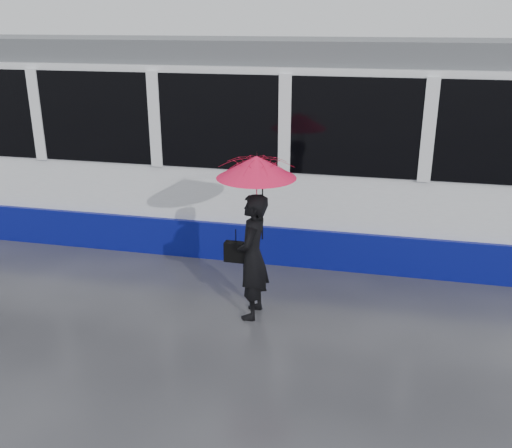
# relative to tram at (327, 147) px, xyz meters

# --- Properties ---
(ground) EXTENTS (90.00, 90.00, 0.00)m
(ground) POSITION_rel_tram_xyz_m (-0.77, -2.50, -1.64)
(ground) COLOR #2A2A2F
(ground) RESTS_ON ground
(rails) EXTENTS (34.00, 1.51, 0.02)m
(rails) POSITION_rel_tram_xyz_m (-0.77, -0.00, -1.63)
(rails) COLOR #3F3D38
(rails) RESTS_ON ground
(tram) EXTENTS (26.00, 2.56, 3.35)m
(tram) POSITION_rel_tram_xyz_m (0.00, 0.00, 0.00)
(tram) COLOR white
(tram) RESTS_ON ground
(woman) EXTENTS (0.40, 0.61, 1.65)m
(woman) POSITION_rel_tram_xyz_m (-0.59, -2.90, -0.82)
(woman) COLOR black
(woman) RESTS_ON ground
(umbrella) EXTENTS (0.98, 0.98, 1.11)m
(umbrella) POSITION_rel_tram_xyz_m (-0.54, -2.90, 0.17)
(umbrella) COLOR #FA1576
(umbrella) RESTS_ON ground
(handbag) EXTENTS (0.30, 0.13, 0.43)m
(handbag) POSITION_rel_tram_xyz_m (-0.81, -2.88, -0.78)
(handbag) COLOR black
(handbag) RESTS_ON ground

